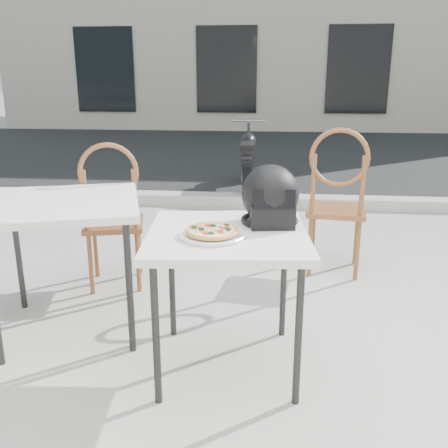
# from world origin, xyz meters

# --- Properties ---
(ground) EXTENTS (80.00, 80.00, 0.00)m
(ground) POSITION_xyz_m (0.00, 0.00, 0.00)
(ground) COLOR #A29F99
(ground) RESTS_ON ground
(street_asphalt) EXTENTS (30.00, 8.00, 0.00)m
(street_asphalt) POSITION_xyz_m (0.00, 7.00, 0.00)
(street_asphalt) COLOR black
(street_asphalt) RESTS_ON ground
(curb) EXTENTS (30.00, 0.25, 0.12)m
(curb) POSITION_xyz_m (0.00, 3.00, 0.06)
(curb) COLOR #A6A39C
(curb) RESTS_ON ground
(building_across) EXTENTS (16.00, 6.06, 7.00)m
(building_across) POSITION_xyz_m (-0.00, 13.99, 3.50)
(building_across) COLOR beige
(building_across) RESTS_ON ground
(cafe_table_main) EXTENTS (0.84, 0.84, 0.74)m
(cafe_table_main) POSITION_xyz_m (-0.60, -0.39, 0.67)
(cafe_table_main) COLOR silver
(cafe_table_main) RESTS_ON ground
(plate) EXTENTS (0.42, 0.42, 0.02)m
(plate) POSITION_xyz_m (-0.66, -0.48, 0.75)
(plate) COLOR silver
(plate) RESTS_ON cafe_table_main
(pizza) EXTENTS (0.34, 0.34, 0.03)m
(pizza) POSITION_xyz_m (-0.66, -0.48, 0.77)
(pizza) COLOR #D79A4E
(pizza) RESTS_ON plate
(helmet) EXTENTS (0.34, 0.35, 0.30)m
(helmet) POSITION_xyz_m (-0.39, -0.23, 0.87)
(helmet) COLOR black
(helmet) RESTS_ON cafe_table_main
(cafe_chair_main) EXTENTS (0.48, 0.48, 1.13)m
(cafe_chair_main) POSITION_xyz_m (0.09, 0.95, 0.63)
(cafe_chair_main) COLOR brown
(cafe_chair_main) RESTS_ON ground
(cafe_table_side) EXTENTS (1.05, 1.05, 0.79)m
(cafe_table_side) POSITION_xyz_m (-1.57, -0.08, 0.72)
(cafe_table_side) COLOR silver
(cafe_table_side) RESTS_ON ground
(cafe_chair_side) EXTENTS (0.49, 0.49, 1.06)m
(cafe_chair_side) POSITION_xyz_m (-1.49, 0.52, 0.59)
(cafe_chair_side) COLOR brown
(cafe_chair_side) RESTS_ON ground
(motorcycle) EXTENTS (0.46, 1.77, 0.88)m
(motorcycle) POSITION_xyz_m (-0.73, 3.83, 0.39)
(motorcycle) COLOR black
(motorcycle) RESTS_ON street_asphalt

